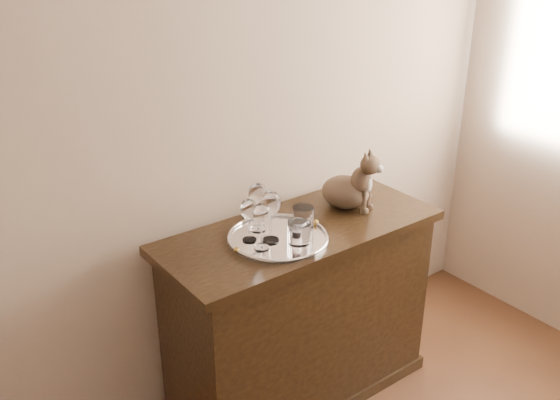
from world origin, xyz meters
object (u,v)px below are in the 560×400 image
at_px(tray, 278,239).
at_px(cat, 346,177).
at_px(wine_glass_a, 249,220).
at_px(wine_glass_c, 261,226).
at_px(sideboard, 299,314).
at_px(tumbler_c, 303,218).
at_px(wine_glass_b, 258,207).
at_px(wine_glass_d, 270,216).
at_px(tumbler_b, 300,234).
at_px(tumbler_a, 297,232).

distance_m(tray, cat, 0.45).
height_order(wine_glass_a, wine_glass_c, wine_glass_c).
height_order(sideboard, cat, cat).
relative_size(wine_glass_a, wine_glass_c, 0.94).
xyz_separation_m(wine_glass_c, tumbler_c, (0.23, 0.03, -0.05)).
xyz_separation_m(tray, wine_glass_b, (-0.02, 0.11, 0.10)).
distance_m(wine_glass_d, cat, 0.46).
xyz_separation_m(wine_glass_b, tumbler_b, (0.05, -0.21, -0.05)).
distance_m(wine_glass_d, tumbler_b, 0.13).
distance_m(wine_glass_b, wine_glass_c, 0.16).
distance_m(tray, wine_glass_a, 0.15).
bearing_deg(tumbler_b, wine_glass_a, 130.48).
distance_m(tumbler_b, cat, 0.43).
distance_m(wine_glass_c, tumbler_b, 0.15).
xyz_separation_m(tumbler_a, tumbler_c, (0.09, 0.07, 0.01)).
xyz_separation_m(tray, wine_glass_a, (-0.10, 0.05, 0.09)).
distance_m(sideboard, wine_glass_b, 0.56).
relative_size(wine_glass_d, tumbler_a, 2.46).
height_order(wine_glass_a, wine_glass_b, wine_glass_b).
bearing_deg(wine_glass_a, tumbler_c, -12.45).
xyz_separation_m(tray, tumbler_c, (0.13, 0.00, 0.05)).
xyz_separation_m(sideboard, wine_glass_d, (-0.17, -0.03, 0.54)).
xyz_separation_m(wine_glass_c, tumbler_a, (0.14, -0.04, -0.05)).
xyz_separation_m(tumbler_b, cat, (0.39, 0.17, 0.08)).
bearing_deg(wine_glass_d, wine_glass_c, -156.44).
height_order(wine_glass_d, tumbler_c, wine_glass_d).
xyz_separation_m(wine_glass_a, tumbler_a, (0.14, -0.12, -0.05)).
bearing_deg(wine_glass_b, wine_glass_d, -99.40).
relative_size(wine_glass_b, cat, 0.72).
relative_size(tray, cat, 1.43).
height_order(tray, wine_glass_d, wine_glass_d).
distance_m(wine_glass_a, wine_glass_c, 0.08).
xyz_separation_m(wine_glass_d, tumbler_b, (0.07, -0.10, -0.06)).
relative_size(tumbler_a, cat, 0.31).
distance_m(wine_glass_a, tumbler_b, 0.20).
distance_m(wine_glass_d, tumbler_c, 0.17).
xyz_separation_m(tray, tumbler_a, (0.04, -0.07, 0.05)).
bearing_deg(tray, tumbler_b, -73.49).
bearing_deg(wine_glass_b, wine_glass_c, -120.24).
height_order(wine_glass_c, tumbler_c, wine_glass_c).
xyz_separation_m(tumbler_a, cat, (0.38, 0.14, 0.09)).
height_order(wine_glass_a, tumbler_a, wine_glass_a).
xyz_separation_m(wine_glass_a, wine_glass_b, (0.08, 0.06, 0.01)).
distance_m(wine_glass_a, tumbler_c, 0.24).
bearing_deg(tumbler_b, cat, 23.88).
bearing_deg(tumbler_a, tray, 121.81).
relative_size(tray, wine_glass_d, 1.89).
height_order(wine_glass_c, wine_glass_d, wine_glass_d).
bearing_deg(tray, tumbler_c, 0.98).
xyz_separation_m(wine_glass_d, tumbler_a, (0.08, -0.07, -0.06)).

